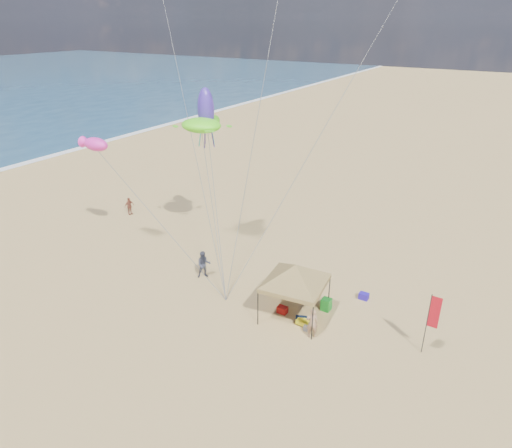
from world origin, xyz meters
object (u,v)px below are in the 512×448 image
at_px(cooler_blue, 364,296).
at_px(chair_green, 326,304).
at_px(person_near_b, 204,264).
at_px(canopy_tent, 296,267).
at_px(chair_yellow, 279,290).
at_px(person_far_a, 129,206).
at_px(person_near_a, 312,323).
at_px(beach_cart, 305,322).
at_px(person_near_c, 291,278).
at_px(feather_flag, 432,316).
at_px(cooler_red, 282,310).

xyz_separation_m(cooler_blue, chair_green, (-1.43, -2.12, 0.16)).
distance_m(cooler_blue, person_near_b, 9.80).
xyz_separation_m(canopy_tent, person_near_b, (-6.66, 0.73, -2.20)).
height_order(chair_yellow, person_far_a, person_far_a).
xyz_separation_m(person_near_a, person_near_b, (-8.22, 1.81, 0.06)).
relative_size(chair_green, beach_cart, 0.78).
bearing_deg(person_near_c, person_near_b, 20.21).
relative_size(canopy_tent, chair_yellow, 8.53).
distance_m(chair_yellow, beach_cart, 3.20).
bearing_deg(person_near_b, feather_flag, -43.69).
xyz_separation_m(canopy_tent, chair_green, (1.26, 1.46, -2.74)).
bearing_deg(chair_yellow, beach_cart, -35.14).
height_order(chair_green, beach_cart, chair_green).
height_order(chair_green, person_near_b, person_near_b).
xyz_separation_m(beach_cart, person_far_a, (-18.85, 5.90, 0.54)).
xyz_separation_m(canopy_tent, person_near_a, (1.55, -1.08, -2.25)).
xyz_separation_m(chair_yellow, person_near_b, (-4.94, -0.67, 0.54)).
xyz_separation_m(cooler_blue, person_near_b, (-9.36, -2.84, 0.70)).
xyz_separation_m(cooler_red, chair_green, (1.94, 1.52, 0.16)).
relative_size(feather_flag, person_near_c, 2.07).
bearing_deg(chair_yellow, person_near_a, -37.16).
xyz_separation_m(canopy_tent, person_far_a, (-17.96, 5.46, -2.35)).
bearing_deg(chair_yellow, cooler_red, -54.59).
xyz_separation_m(chair_green, person_near_a, (0.29, -2.53, 0.48)).
xyz_separation_m(chair_green, person_near_b, (-7.92, -0.72, 0.54)).
relative_size(beach_cart, person_near_a, 0.54).
relative_size(chair_yellow, person_near_c, 0.44).
xyz_separation_m(person_near_a, person_near_c, (-2.91, 3.35, -0.03)).
height_order(person_near_a, person_far_a, person_near_a).
height_order(canopy_tent, chair_green, canopy_tent).
xyz_separation_m(canopy_tent, beach_cart, (0.90, -0.44, -2.89)).
distance_m(cooler_red, person_near_c, 2.50).
distance_m(cooler_red, beach_cart, 1.62).
bearing_deg(person_far_a, beach_cart, -96.28).
bearing_deg(person_far_a, chair_green, -90.68).
height_order(cooler_blue, beach_cart, cooler_blue).
bearing_deg(person_near_b, person_near_c, -27.06).
distance_m(chair_green, person_near_b, 7.97).
relative_size(canopy_tent, person_far_a, 4.05).
bearing_deg(person_far_a, canopy_tent, -95.82).
bearing_deg(feather_flag, person_far_a, 168.94).
bearing_deg(person_far_a, person_near_a, -97.43).
bearing_deg(chair_yellow, cooler_blue, 26.24).
relative_size(cooler_blue, chair_green, 0.77).
xyz_separation_m(cooler_red, person_near_c, (-0.68, 2.33, 0.61)).
bearing_deg(person_far_a, person_near_c, -89.79).
relative_size(chair_green, chair_yellow, 1.00).
height_order(person_near_c, person_far_a, person_near_c).
bearing_deg(person_near_b, person_far_a, 114.10).
relative_size(feather_flag, beach_cart, 3.70).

